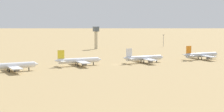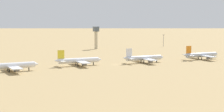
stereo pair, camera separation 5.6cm
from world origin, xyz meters
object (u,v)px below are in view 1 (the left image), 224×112
parked_jet_white_2 (10,66)px  parked_jet_orange_5 (201,55)px  parked_jet_yellow_3 (78,61)px  parked_jet_white_4 (144,58)px  light_pole_west (163,40)px  control_tower (96,35)px

parked_jet_white_2 → parked_jet_orange_5: (149.69, 6.07, -0.20)m
parked_jet_white_2 → parked_jet_yellow_3: 49.14m
parked_jet_white_4 → parked_jet_orange_5: (52.07, 0.54, 0.05)m
parked_jet_orange_5 → parked_jet_white_2: bearing=-179.5°
parked_jet_white_4 → light_pole_west: 146.55m
parked_jet_white_2 → light_pole_west: bearing=30.6°
parked_jet_white_2 → parked_jet_white_4: (97.62, 5.52, -0.25)m
parked_jet_white_2 → light_pole_west: light_pole_west is taller
control_tower → parked_jet_orange_5: bearing=-72.2°
parked_jet_white_2 → light_pole_west: size_ratio=2.68×
parked_jet_white_2 → parked_jet_yellow_3: (48.16, 9.76, -0.15)m
parked_jet_orange_5 → control_tower: control_tower is taller
parked_jet_white_4 → control_tower: 124.89m
control_tower → parked_jet_white_2: bearing=-130.4°
parked_jet_orange_5 → control_tower: size_ratio=1.47×
parked_jet_white_4 → control_tower: bearing=84.9°
parked_jet_white_4 → light_pole_west: light_pole_west is taller
parked_jet_orange_5 → control_tower: bearing=106.0°
control_tower → light_pole_west: bearing=-5.5°
parked_jet_yellow_3 → light_pole_west: size_ratio=2.57×
parked_jet_white_4 → parked_jet_white_2: bearing=-176.1°
parked_jet_orange_5 → light_pole_west: size_ratio=2.54×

